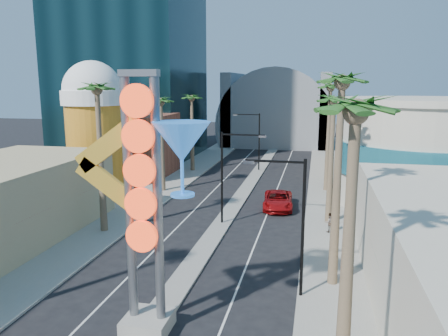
{
  "coord_description": "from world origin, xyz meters",
  "views": [
    {
      "loc": [
        7.75,
        -15.34,
        11.93
      ],
      "look_at": [
        0.55,
        18.26,
        5.29
      ],
      "focal_mm": 35.0,
      "sensor_mm": 36.0,
      "label": 1
    }
  ],
  "objects": [
    {
      "name": "turquoise_building",
      "position": [
        18.0,
        30.0,
        5.25
      ],
      "size": [
        16.6,
        16.6,
        10.6
      ],
      "color": "beige",
      "rests_on": "ground"
    },
    {
      "name": "brick_filler_west",
      "position": [
        -16.0,
        38.0,
        4.0
      ],
      "size": [
        10.0,
        10.0,
        8.0
      ],
      "primitive_type": "cube",
      "color": "brown",
      "rests_on": "ground"
    },
    {
      "name": "palm_5",
      "position": [
        9.0,
        10.0,
        11.27
      ],
      "size": [
        2.4,
        2.4,
        13.2
      ],
      "color": "brown",
      "rests_on": "ground"
    },
    {
      "name": "palm_4",
      "position": [
        9.0,
        0.0,
        10.38
      ],
      "size": [
        2.4,
        2.4,
        12.2
      ],
      "color": "brown",
      "rests_on": "ground"
    },
    {
      "name": "streetlight_2",
      "position": [
        6.72,
        8.0,
        4.83
      ],
      "size": [
        3.45,
        0.25,
        8.0
      ],
      "color": "black",
      "rests_on": "ground"
    },
    {
      "name": "palm_1",
      "position": [
        -9.0,
        16.0,
        10.82
      ],
      "size": [
        2.4,
        2.4,
        12.7
      ],
      "color": "brown",
      "rests_on": "ground"
    },
    {
      "name": "palm_3",
      "position": [
        -9.0,
        42.0,
        9.48
      ],
      "size": [
        2.4,
        2.4,
        11.2
      ],
      "color": "brown",
      "rests_on": "ground"
    },
    {
      "name": "pedestrian_b",
      "position": [
        9.03,
        19.34,
        0.96
      ],
      "size": [
        0.9,
        0.77,
        1.61
      ],
      "primitive_type": "imported",
      "rotation": [
        0.0,
        0.0,
        3.37
      ],
      "color": "gray",
      "rests_on": "sidewalk_east"
    },
    {
      "name": "palm_6",
      "position": [
        9.0,
        22.0,
        9.93
      ],
      "size": [
        2.4,
        2.4,
        11.7
      ],
      "color": "brown",
      "rests_on": "ground"
    },
    {
      "name": "neon_sign",
      "position": [
        0.82,
        2.96,
        7.31
      ],
      "size": [
        6.53,
        2.6,
        12.55
      ],
      "color": "gray",
      "rests_on": "ground"
    },
    {
      "name": "red_pickup",
      "position": [
        4.3,
        25.83,
        0.83
      ],
      "size": [
        3.16,
        6.13,
        1.65
      ],
      "primitive_type": "imported",
      "rotation": [
        0.0,
        0.0,
        0.07
      ],
      "color": "#9F0C0E",
      "rests_on": "ground"
    },
    {
      "name": "streetlight_0",
      "position": [
        0.55,
        20.0,
        4.88
      ],
      "size": [
        3.79,
        0.25,
        8.0
      ],
      "color": "black",
      "rests_on": "ground"
    },
    {
      "name": "palm_2",
      "position": [
        -9.0,
        30.0,
        9.48
      ],
      "size": [
        2.4,
        2.4,
        11.2
      ],
      "color": "brown",
      "rests_on": "ground"
    },
    {
      "name": "sidewalk_west",
      "position": [
        -9.5,
        35.0,
        0.07
      ],
      "size": [
        5.0,
        100.0,
        0.15
      ],
      "primitive_type": "cube",
      "color": "gray",
      "rests_on": "ground"
    },
    {
      "name": "filler_east",
      "position": [
        16.0,
        48.0,
        5.0
      ],
      "size": [
        10.0,
        20.0,
        10.0
      ],
      "primitive_type": "cube",
      "color": "tan",
      "rests_on": "ground"
    },
    {
      "name": "streetlight_1",
      "position": [
        -0.55,
        44.0,
        4.88
      ],
      "size": [
        3.79,
        0.25,
        8.0
      ],
      "color": "black",
      "rests_on": "ground"
    },
    {
      "name": "palm_7",
      "position": [
        9.0,
        34.0,
        10.82
      ],
      "size": [
        2.4,
        2.4,
        12.7
      ],
      "color": "brown",
      "rests_on": "ground"
    },
    {
      "name": "canopy",
      "position": [
        0.0,
        72.0,
        4.31
      ],
      "size": [
        22.0,
        16.0,
        22.0
      ],
      "color": "slate",
      "rests_on": "ground"
    },
    {
      "name": "median",
      "position": [
        0.0,
        38.0,
        0.07
      ],
      "size": [
        1.6,
        84.0,
        0.15
      ],
      "primitive_type": "cube",
      "color": "gray",
      "rests_on": "ground"
    },
    {
      "name": "beer_mug",
      "position": [
        -17.0,
        30.0,
        7.84
      ],
      "size": [
        7.0,
        7.0,
        14.5
      ],
      "color": "#C37C1A",
      "rests_on": "ground"
    },
    {
      "name": "sidewalk_east",
      "position": [
        9.5,
        35.0,
        0.07
      ],
      "size": [
        5.0,
        100.0,
        0.15
      ],
      "primitive_type": "cube",
      "color": "gray",
      "rests_on": "ground"
    }
  ]
}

